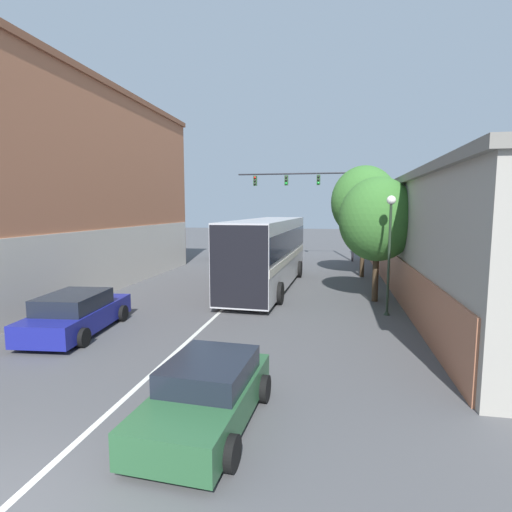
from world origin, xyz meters
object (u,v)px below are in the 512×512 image
Objects in this scene: street_tree_far at (364,202)px; street_tree_near at (377,219)px; hatchback_foreground at (207,394)px; traffic_signal_gantry at (315,193)px; street_lamp at (390,242)px; parked_car_left_near at (226,251)px; parked_car_left_mid at (77,314)px; bus at (268,250)px.

street_tree_near is at bearing -88.82° from street_tree_far.
traffic_signal_gantry reaches higher than hatchback_foreground.
street_tree_far is (-0.38, 9.05, 1.70)m from street_lamp.
street_lamp reaches higher than parked_car_left_near.
street_lamp is at bearing -73.50° from parked_car_left_mid.
parked_car_left_near is 0.57× the size of street_tree_far.
parked_car_left_near is at bearing 17.52° from hatchback_foreground.
bus is 10.36m from parked_car_left_mid.
bus is 13.73m from hatchback_foreground.
street_tree_near reaches higher than hatchback_foreground.
street_lamp is at bearing -147.01° from parked_car_left_near.
street_tree_near is at bearing -143.25° from parked_car_left_near.
parked_car_left_mid is at bearing -157.72° from street_lamp.
street_lamp is (3.67, -16.39, -2.55)m from traffic_signal_gantry.
traffic_signal_gantry reaches higher than street_tree_near.
bus reaches higher than hatchback_foreground.
hatchback_foreground is 0.42× the size of traffic_signal_gantry.
street_lamp is (10.66, 4.37, 2.24)m from parked_car_left_mid.
street_tree_near is (10.42, 6.76, 3.06)m from parked_car_left_mid.
parked_car_left_mid is 11.74m from street_lamp.
street_tree_near is (4.27, 11.46, 3.12)m from hatchback_foreground.
bus is at bearing 157.95° from street_tree_near.
bus is 5.97m from street_tree_near.
street_tree_far reaches higher than street_tree_near.
street_tree_near reaches higher than parked_car_left_mid.
parked_car_left_mid is (-5.11, -8.91, -1.38)m from bus.
parked_car_left_mid is at bearing 152.28° from bus.
parked_car_left_near reaches higher than hatchback_foreground.
traffic_signal_gantry is at bearing -6.93° from bus.
bus is at bearing -35.62° from parked_car_left_mid.
street_lamp is 0.84× the size of street_tree_near.
hatchback_foreground is 0.58× the size of street_tree_far.
hatchback_foreground is 25.93m from traffic_signal_gantry.
street_tree_far is (4.13, 18.12, 4.00)m from hatchback_foreground.
street_tree_far reaches higher than parked_car_left_near.
traffic_signal_gantry reaches higher than street_tree_far.
bus is 2.96× the size of hatchback_foreground.
street_lamp is 0.69× the size of street_tree_far.
bus is 7.22m from street_lamp.
bus is 2.44× the size of parked_car_left_mid.
parked_car_left_near is 17.76m from street_tree_near.
bus is 2.47× the size of street_lamp.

